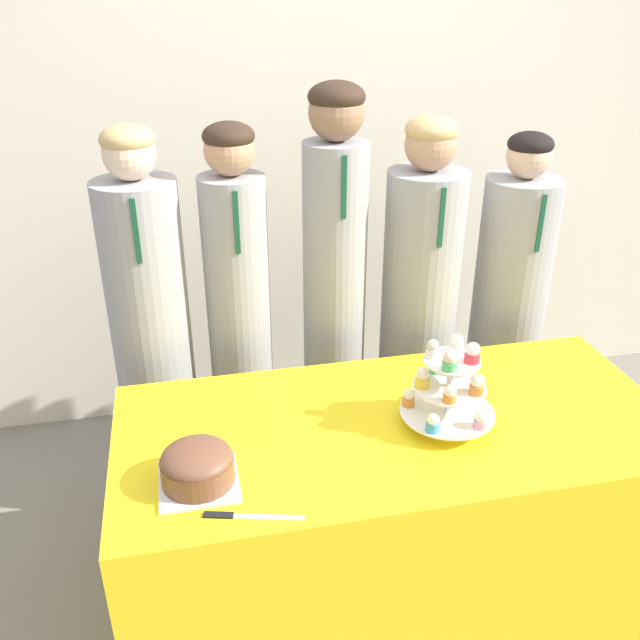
% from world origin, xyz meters
% --- Properties ---
extents(wall_back, '(9.00, 0.06, 2.70)m').
position_xyz_m(wall_back, '(0.00, 1.78, 1.35)').
color(wall_back, beige).
rests_on(wall_back, ground_plane).
extents(table, '(1.74, 0.79, 0.74)m').
position_xyz_m(table, '(0.00, 0.39, 0.37)').
color(table, yellow).
rests_on(table, ground_plane).
extents(round_cake, '(0.22, 0.22, 0.12)m').
position_xyz_m(round_cake, '(-0.62, 0.23, 0.80)').
color(round_cake, white).
rests_on(round_cake, table).
extents(cake_knife, '(0.26, 0.08, 0.01)m').
position_xyz_m(cake_knife, '(-0.54, 0.08, 0.74)').
color(cake_knife, silver).
rests_on(cake_knife, table).
extents(cupcake_stand, '(0.29, 0.29, 0.29)m').
position_xyz_m(cupcake_stand, '(0.15, 0.35, 0.88)').
color(cupcake_stand, silver).
rests_on(cupcake_stand, table).
extents(student_0, '(0.29, 0.30, 1.56)m').
position_xyz_m(student_0, '(-0.75, 1.06, 0.74)').
color(student_0, '#939399').
rests_on(student_0, ground_plane).
extents(student_1, '(0.24, 0.25, 1.56)m').
position_xyz_m(student_1, '(-0.42, 1.06, 0.76)').
color(student_1, '#939399').
rests_on(student_1, ground_plane).
extents(student_2, '(0.24, 0.25, 1.68)m').
position_xyz_m(student_2, '(-0.05, 1.06, 0.84)').
color(student_2, '#939399').
rests_on(student_2, ground_plane).
extents(student_3, '(0.31, 0.31, 1.55)m').
position_xyz_m(student_3, '(0.31, 1.06, 0.74)').
color(student_3, '#939399').
rests_on(student_3, ground_plane).
extents(student_4, '(0.30, 0.31, 1.48)m').
position_xyz_m(student_4, '(0.70, 1.06, 0.69)').
color(student_4, '#939399').
rests_on(student_4, ground_plane).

